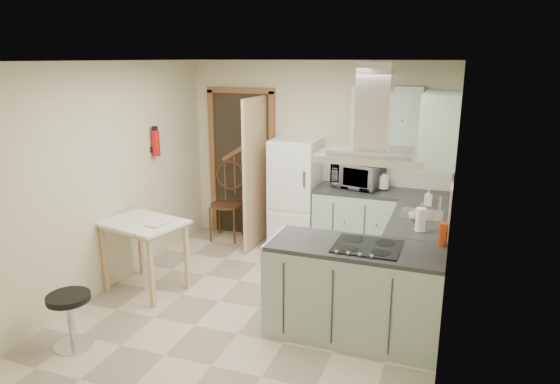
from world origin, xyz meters
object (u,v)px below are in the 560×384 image
at_px(stool, 71,320).
at_px(peninsula, 354,291).
at_px(drop_leaf_table, 145,256).
at_px(fridge, 295,194).
at_px(bentwood_chair, 226,205).
at_px(extractor_hood, 372,156).
at_px(microwave, 358,175).

bearing_deg(stool, peninsula, 24.00).
distance_m(peninsula, drop_leaf_table, 2.38).
xyz_separation_m(fridge, stool, (-1.12, -3.02, -0.50)).
bearing_deg(bentwood_chair, extractor_hood, -45.12).
xyz_separation_m(peninsula, drop_leaf_table, (-2.38, 0.16, -0.05)).
distance_m(fridge, peninsula, 2.35).
xyz_separation_m(extractor_hood, microwave, (-0.51, 2.06, -0.65)).
height_order(fridge, extractor_hood, extractor_hood).
relative_size(extractor_hood, stool, 1.77).
relative_size(fridge, extractor_hood, 1.67).
relative_size(drop_leaf_table, stool, 1.69).
xyz_separation_m(fridge, extractor_hood, (1.32, -1.98, 0.97)).
bearing_deg(peninsula, extractor_hood, 0.00).
xyz_separation_m(bentwood_chair, stool, (-0.09, -3.00, -0.25)).
bearing_deg(bentwood_chair, drop_leaf_table, -99.34).
height_order(extractor_hood, stool, extractor_hood).
bearing_deg(drop_leaf_table, bentwood_chair, 98.86).
bearing_deg(drop_leaf_table, extractor_hood, 9.10).
relative_size(peninsula, drop_leaf_table, 1.80).
height_order(peninsula, extractor_hood, extractor_hood).
bearing_deg(microwave, drop_leaf_table, -121.41).
bearing_deg(microwave, extractor_hood, -61.53).
distance_m(extractor_hood, drop_leaf_table, 2.81).
height_order(fridge, drop_leaf_table, fridge).
bearing_deg(microwave, peninsula, -64.18).
distance_m(fridge, extractor_hood, 2.57).
bearing_deg(peninsula, bentwood_chair, 139.01).
bearing_deg(peninsula, drop_leaf_table, 176.10).
relative_size(stool, microwave, 0.85).
height_order(peninsula, microwave, microwave).
relative_size(fridge, peninsula, 0.97).
distance_m(fridge, microwave, 0.88).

